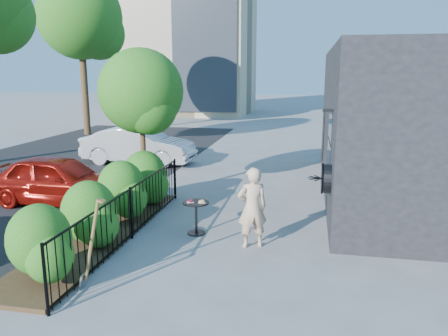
% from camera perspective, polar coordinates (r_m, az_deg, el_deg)
% --- Properties ---
extents(ground, '(120.00, 120.00, 0.00)m').
position_cam_1_polar(ground, '(8.92, -2.85, -9.86)').
color(ground, gray).
rests_on(ground, ground).
extents(shop_building, '(6.22, 9.00, 4.00)m').
position_cam_1_polar(shop_building, '(13.05, 26.65, 5.04)').
color(shop_building, black).
rests_on(shop_building, ground).
extents(fence, '(0.05, 6.05, 1.10)m').
position_cam_1_polar(fence, '(9.19, -12.05, -5.73)').
color(fence, black).
rests_on(fence, ground).
extents(planting_bed, '(1.30, 6.00, 0.08)m').
position_cam_1_polar(planting_bed, '(9.65, -15.78, -8.32)').
color(planting_bed, '#382616').
rests_on(planting_bed, ground).
extents(shrubs, '(1.10, 5.60, 1.24)m').
position_cam_1_polar(shrubs, '(9.48, -15.20, -4.45)').
color(shrubs, '#216116').
rests_on(shrubs, ground).
extents(patio_tree, '(2.20, 2.20, 3.94)m').
position_cam_1_polar(patio_tree, '(11.59, -10.55, 9.17)').
color(patio_tree, '#3F2B19').
rests_on(patio_tree, ground).
extents(street_tree_far, '(4.40, 4.40, 8.28)m').
position_cam_1_polar(street_tree_far, '(25.14, -18.19, 17.64)').
color(street_tree_far, '#3F2B19').
rests_on(street_tree_far, ground).
extents(cafe_table, '(0.56, 0.56, 0.75)m').
position_cam_1_polar(cafe_table, '(9.29, -3.66, -5.75)').
color(cafe_table, black).
rests_on(cafe_table, ground).
extents(woman, '(0.69, 0.57, 1.61)m').
position_cam_1_polar(woman, '(8.53, 3.71, -5.19)').
color(woman, tan).
rests_on(woman, ground).
extents(shovel, '(0.51, 0.20, 1.54)m').
position_cam_1_polar(shovel, '(7.23, -17.09, -10.12)').
color(shovel, brown).
rests_on(shovel, ground).
extents(car_red, '(3.83, 1.65, 1.29)m').
position_cam_1_polar(car_red, '(12.11, -20.79, -1.46)').
color(car_red, maroon).
rests_on(car_red, ground).
extents(car_silver, '(4.26, 1.62, 1.39)m').
position_cam_1_polar(car_silver, '(16.68, -11.10, 2.93)').
color(car_silver, '#B6B6BB').
rests_on(car_silver, ground).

